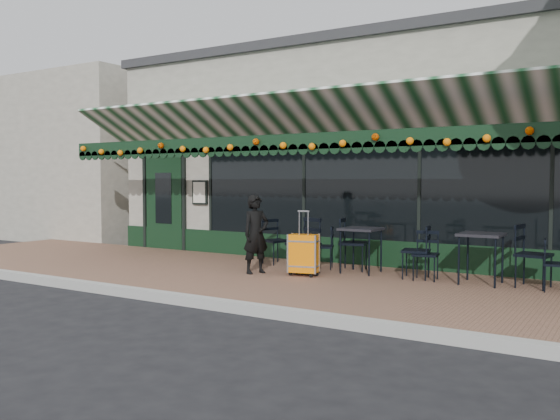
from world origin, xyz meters
The scene contains 17 objects.
ground centered at (0.00, 0.00, 0.00)m, with size 80.00×80.00×0.00m, color black.
sidewalk centered at (0.00, 2.00, 0.07)m, with size 18.00×4.00×0.15m, color brown.
curb centered at (0.00, -0.08, 0.07)m, with size 18.00×0.16×0.15m, color #9E9E99.
restaurant_building centered at (0.00, 7.84, 2.27)m, with size 12.00×9.60×4.50m.
neighbor_building_left centered at (-13.00, 8.00, 2.40)m, with size 12.00×8.00×4.80m, color #ADA898.
woman centered at (-0.89, 2.05, 0.84)m, with size 0.50×0.33×1.37m, color black.
suitcase centered at (-0.04, 2.25, 0.52)m, with size 0.53×0.37×1.11m.
cafe_table_a centered at (2.72, 3.03, 0.87)m, with size 0.65×0.65×0.80m.
cafe_table_b centered at (0.65, 3.08, 0.87)m, with size 0.65×0.65×0.80m.
chair_a_left centered at (1.68, 2.99, 0.60)m, with size 0.45×0.45×0.90m, color black, non-canonical shape.
chair_a_right centered at (3.47, 3.12, 0.64)m, with size 0.49×0.49×0.98m, color black, non-canonical shape.
chair_a_front centered at (1.86, 2.93, 0.56)m, with size 0.41×0.41×0.82m, color black, non-canonical shape.
chair_a_extra centered at (3.82, 2.98, 0.54)m, with size 0.39×0.39×0.79m, color black, non-canonical shape.
chair_b_left centered at (-0.14, 3.14, 0.55)m, with size 0.40×0.40×0.80m, color black, non-canonical shape.
chair_b_right centered at (0.43, 3.26, 0.63)m, with size 0.48×0.48×0.96m, color black, non-canonical shape.
chair_b_front centered at (-0.24, 2.58, 0.64)m, with size 0.49×0.49×0.98m, color black, non-canonical shape.
chair_solo centered at (-1.21, 3.22, 0.59)m, with size 0.44×0.44×0.88m, color black, non-canonical shape.
Camera 1 is at (4.88, -6.50, 1.80)m, focal length 38.00 mm.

